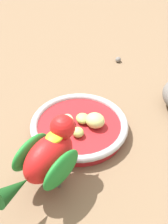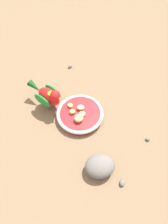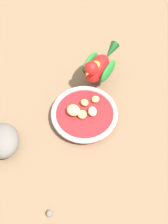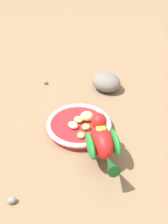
{
  "view_description": "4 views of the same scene",
  "coord_description": "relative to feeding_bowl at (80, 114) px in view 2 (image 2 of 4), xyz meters",
  "views": [
    {
      "loc": [
        -0.34,
        -0.3,
        0.47
      ],
      "look_at": [
        0.02,
        0.01,
        0.07
      ],
      "focal_mm": 53.65,
      "sensor_mm": 36.0,
      "label": 1
    },
    {
      "loc": [
        0.37,
        -0.32,
        0.76
      ],
      "look_at": [
        0.05,
        0.02,
        0.06
      ],
      "focal_mm": 34.5,
      "sensor_mm": 36.0,
      "label": 2
    },
    {
      "loc": [
        0.35,
        0.27,
        0.68
      ],
      "look_at": [
        0.03,
        0.03,
        0.04
      ],
      "focal_mm": 42.54,
      "sensor_mm": 36.0,
      "label": 3
    },
    {
      "loc": [
        -0.61,
        0.08,
        0.57
      ],
      "look_at": [
        0.03,
        0.01,
        0.06
      ],
      "focal_mm": 45.13,
      "sensor_mm": 36.0,
      "label": 4
    }
  ],
  "objects": [
    {
      "name": "parrot",
      "position": [
        -0.13,
        -0.05,
        0.06
      ],
      "size": [
        0.18,
        0.09,
        0.13
      ],
      "rotation": [
        0.0,
        0.0,
        0.09
      ],
      "color": "#59544C",
      "rests_on": "ground_plane"
    },
    {
      "name": "rock_large",
      "position": [
        0.21,
        -0.12,
        0.02
      ],
      "size": [
        0.13,
        0.14,
        0.06
      ],
      "primitive_type": "ellipsoid",
      "rotation": [
        0.0,
        0.0,
        0.92
      ],
      "color": "slate",
      "rests_on": "ground_plane"
    },
    {
      "name": "apple_piece_1",
      "position": [
        -0.02,
        -0.02,
        0.02
      ],
      "size": [
        0.02,
        0.03,
        0.02
      ],
      "primitive_type": "ellipsoid",
      "rotation": [
        0.0,
        0.0,
        1.45
      ],
      "color": "#B2CC66",
      "rests_on": "feeding_bowl"
    },
    {
      "name": "apple_piece_4",
      "position": [
        0.02,
        -0.03,
        0.02
      ],
      "size": [
        0.04,
        0.04,
        0.03
      ],
      "primitive_type": "ellipsoid",
      "rotation": [
        0.0,
        0.0,
        1.67
      ],
      "color": "#C6D17A",
      "rests_on": "feeding_bowl"
    },
    {
      "name": "pebble_2",
      "position": [
        -0.23,
        0.18,
        -0.01
      ],
      "size": [
        0.02,
        0.02,
        0.02
      ],
      "primitive_type": "ellipsoid",
      "rotation": [
        0.0,
        0.0,
        1.63
      ],
      "color": "gray",
      "rests_on": "ground_plane"
    },
    {
      "name": "pebble_0",
      "position": [
        0.3,
        -0.1,
        -0.01
      ],
      "size": [
        0.03,
        0.03,
        0.02
      ],
      "primitive_type": "ellipsoid",
      "rotation": [
        0.0,
        0.0,
        5.21
      ],
      "color": "slate",
      "rests_on": "ground_plane"
    },
    {
      "name": "apple_piece_2",
      "position": [
        0.01,
        0.0,
        0.01
      ],
      "size": [
        0.04,
        0.04,
        0.02
      ],
      "primitive_type": "ellipsoid",
      "rotation": [
        0.0,
        0.0,
        1.19
      ],
      "color": "#B2CC66",
      "rests_on": "feeding_bowl"
    },
    {
      "name": "pebble_1",
      "position": [
        0.27,
        0.1,
        -0.01
      ],
      "size": [
        0.02,
        0.02,
        0.01
      ],
      "primitive_type": "ellipsoid",
      "rotation": [
        0.0,
        0.0,
        0.39
      ],
      "color": "slate",
      "rests_on": "ground_plane"
    },
    {
      "name": "apple_piece_0",
      "position": [
        -0.01,
        0.02,
        0.02
      ],
      "size": [
        0.04,
        0.04,
        0.02
      ],
      "primitive_type": "ellipsoid",
      "rotation": [
        0.0,
        0.0,
        3.93
      ],
      "color": "beige",
      "rests_on": "feeding_bowl"
    },
    {
      "name": "feeding_bowl",
      "position": [
        0.0,
        0.0,
        0.0
      ],
      "size": [
        0.2,
        0.2,
        0.03
      ],
      "color": "#AD1E23",
      "rests_on": "ground_plane"
    },
    {
      "name": "ground_plane",
      "position": [
        -0.02,
        -0.03,
        -0.02
      ],
      "size": [
        4.0,
        4.0,
        0.0
      ],
      "primitive_type": "plane",
      "color": "#7A6047"
    },
    {
      "name": "apple_piece_3",
      "position": [
        -0.06,
        -0.0,
        0.01
      ],
      "size": [
        0.03,
        0.03,
        0.01
      ],
      "primitive_type": "ellipsoid",
      "rotation": [
        0.0,
        0.0,
        3.02
      ],
      "color": "#B2CC66",
      "rests_on": "feeding_bowl"
    }
  ]
}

